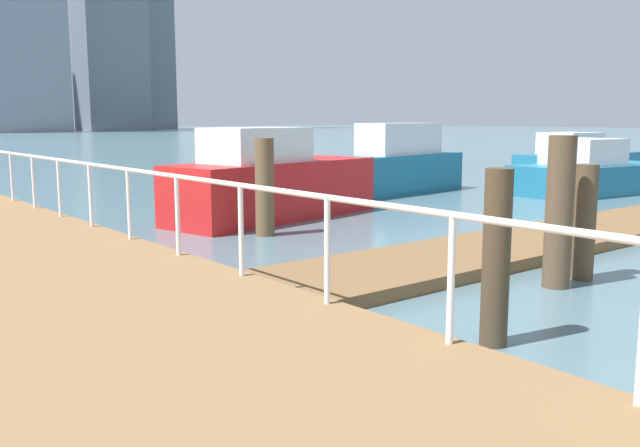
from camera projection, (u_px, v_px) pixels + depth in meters
The scene contains 13 objects.
ground_plane at pixel (97, 196), 19.63m from camera, with size 300.00×300.00×0.00m, color slate.
floating_dock at pixel (561, 237), 12.28m from camera, with size 14.37×2.00×0.18m, color brown.
boardwalk_railing at pixel (206, 198), 8.37m from camera, with size 0.06×26.39×1.08m.
dock_piling_1 at pixel (496, 258), 6.57m from camera, with size 0.27×0.27×1.74m, color #473826.
dock_piling_3 at pixel (585, 222), 9.31m from camera, with size 0.30×0.30×1.59m, color brown.
dock_piling_4 at pixel (559, 212), 8.85m from camera, with size 0.35×0.35×1.99m, color brown.
dock_piling_5 at pixel (265, 187), 12.81m from camera, with size 0.36×0.36×1.84m, color brown.
moored_boat_1 at pixel (272, 183), 15.06m from camera, with size 5.47×2.71×2.01m.
moored_boat_3 at pixel (577, 161), 25.48m from camera, with size 5.72×1.98×1.69m.
moored_boat_4 at pixel (591, 173), 20.09m from camera, with size 5.33×2.75×1.62m.
moored_boat_5 at pixel (386, 167), 19.82m from camera, with size 6.40×2.22×2.06m.
skyline_tower_4 at pixel (18, 24), 104.71m from camera, with size 13.67×6.05×32.89m, color gray.
skyline_tower_5 at pixel (109, 16), 120.23m from camera, with size 11.78×6.39×39.91m, color slate.
Camera 1 is at (-7.31, 0.79, 2.20)m, focal length 38.35 mm.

